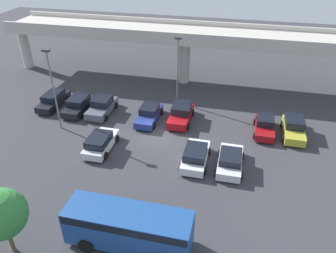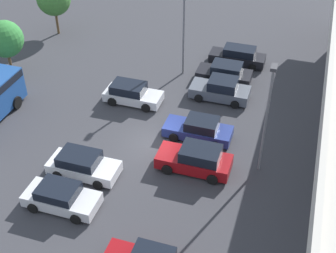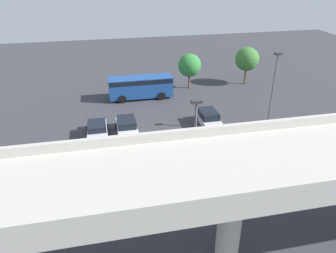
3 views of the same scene
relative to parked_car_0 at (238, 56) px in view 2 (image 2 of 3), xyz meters
The scene contains 12 objects.
ground_plane 13.23m from the parked_car_0, 14.29° to the right, with size 95.91×95.91×0.00m, color #38383D.
parked_car_0 is the anchor object (origin of this frame).
parked_car_1 3.26m from the parked_car_0, ahead, with size 2.20×4.42×1.59m.
parked_car_2 5.85m from the parked_car_0, ahead, with size 2.25×4.54×1.70m.
parked_car_3 10.66m from the parked_car_0, 37.93° to the right, with size 2.13×4.38×1.53m.
parked_car_4 11.18m from the parked_car_0, ahead, with size 2.09×4.67×1.54m.
parked_car_5 14.38m from the parked_car_0, ahead, with size 2.22×4.68×1.71m.
parked_car_6 18.15m from the parked_car_0, 20.96° to the right, with size 2.18×4.43×1.51m.
parked_car_7 20.86m from the parked_car_0, 18.03° to the right, with size 2.18×4.37×1.43m.
lamp_post_near_aisle 6.46m from the parked_car_0, 52.83° to the right, with size 0.70×0.35×8.02m.
lamp_post_mid_lot 14.23m from the parked_car_0, 16.69° to the left, with size 0.70×0.35×7.49m.
tree_front_centre 19.44m from the parked_car_0, 67.30° to the right, with size 3.02×3.02×4.66m.
Camera 2 is at (23.33, 8.53, 20.01)m, focal length 50.00 mm.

